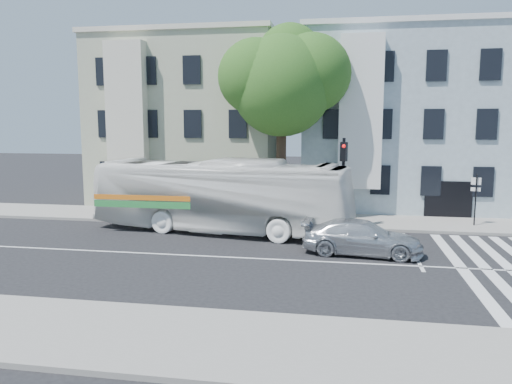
# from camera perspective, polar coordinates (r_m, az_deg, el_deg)

# --- Properties ---
(ground) EXTENTS (120.00, 120.00, 0.00)m
(ground) POSITION_cam_1_polar(r_m,az_deg,el_deg) (20.54, -0.08, -7.61)
(ground) COLOR black
(ground) RESTS_ON ground
(sidewalk_far) EXTENTS (80.00, 4.00, 0.15)m
(sidewalk_far) POSITION_cam_1_polar(r_m,az_deg,el_deg) (28.23, 2.72, -3.13)
(sidewalk_far) COLOR gray
(sidewalk_far) RESTS_ON ground
(sidewalk_near) EXTENTS (80.00, 4.00, 0.15)m
(sidewalk_near) POSITION_cam_1_polar(r_m,az_deg,el_deg) (13.17, -6.36, -16.56)
(sidewalk_near) COLOR gray
(sidewalk_near) RESTS_ON ground
(building_left) EXTENTS (12.00, 10.00, 11.00)m
(building_left) POSITION_cam_1_polar(r_m,az_deg,el_deg) (36.02, -7.02, 7.93)
(building_left) COLOR #A6A78C
(building_left) RESTS_ON ground
(building_right) EXTENTS (12.00, 10.00, 11.00)m
(building_right) POSITION_cam_1_polar(r_m,az_deg,el_deg) (34.67, 15.93, 7.68)
(building_right) COLOR #8D9FA8
(building_right) RESTS_ON ground
(street_tree) EXTENTS (7.30, 5.90, 11.10)m
(street_tree) POSITION_cam_1_polar(r_m,az_deg,el_deg) (28.51, 3.14, 12.64)
(street_tree) COLOR #2D2116
(street_tree) RESTS_ON ground
(bus) EXTENTS (5.28, 13.58, 3.69)m
(bus) POSITION_cam_1_polar(r_m,az_deg,el_deg) (25.20, -4.08, -0.41)
(bus) COLOR white
(bus) RESTS_ON ground
(sedan) EXTENTS (2.52, 5.15, 1.44)m
(sedan) POSITION_cam_1_polar(r_m,az_deg,el_deg) (21.49, 12.03, -5.10)
(sedan) COLOR silver
(sedan) RESTS_ON ground
(hedge) EXTENTS (8.36, 3.34, 0.70)m
(hedge) POSITION_cam_1_polar(r_m,az_deg,el_deg) (27.21, -5.42, -2.67)
(hedge) COLOR #376621
(hedge) RESTS_ON sidewalk_far
(traffic_signal) EXTENTS (0.46, 0.55, 4.73)m
(traffic_signal) POSITION_cam_1_polar(r_m,az_deg,el_deg) (25.55, 9.95, 2.34)
(traffic_signal) COLOR black
(traffic_signal) RESTS_ON ground
(far_sign_pole) EXTENTS (0.48, 0.21, 2.70)m
(far_sign_pole) POSITION_cam_1_polar(r_m,az_deg,el_deg) (28.40, 23.82, -0.12)
(far_sign_pole) COLOR black
(far_sign_pole) RESTS_ON sidewalk_far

